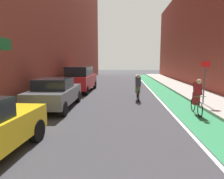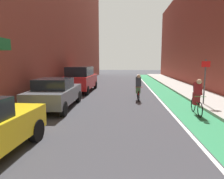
% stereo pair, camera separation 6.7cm
% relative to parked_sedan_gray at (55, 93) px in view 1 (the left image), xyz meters
% --- Properties ---
extents(ground_plane, '(87.06, 87.06, 0.00)m').
position_rel_parked_sedan_gray_xyz_m(ground_plane, '(3.17, 5.20, -0.78)').
color(ground_plane, '#38383D').
extents(bike_lane_paint, '(1.60, 39.57, 0.00)m').
position_rel_parked_sedan_gray_xyz_m(bike_lane_paint, '(6.58, 7.20, -0.78)').
color(bike_lane_paint, '#2D8451').
rests_on(bike_lane_paint, ground).
extents(lane_divider_stripe, '(0.12, 39.57, 0.00)m').
position_rel_parked_sedan_gray_xyz_m(lane_divider_stripe, '(5.68, 7.20, -0.78)').
color(lane_divider_stripe, white).
rests_on(lane_divider_stripe, ground).
extents(sidewalk_right, '(2.52, 39.57, 0.14)m').
position_rel_parked_sedan_gray_xyz_m(sidewalk_right, '(8.64, 7.20, -0.71)').
color(sidewalk_right, '#A8A59E').
rests_on(sidewalk_right, ground).
extents(building_facade_right, '(2.40, 35.57, 10.67)m').
position_rel_parked_sedan_gray_xyz_m(building_facade_right, '(11.11, 9.20, 4.55)').
color(building_facade_right, brown).
rests_on(building_facade_right, ground).
extents(parked_sedan_gray, '(1.99, 4.28, 1.53)m').
position_rel_parked_sedan_gray_xyz_m(parked_sedan_gray, '(0.00, 0.00, 0.00)').
color(parked_sedan_gray, '#595B60').
rests_on(parked_sedan_gray, ground).
extents(parked_suv_red, '(1.97, 4.70, 1.98)m').
position_rel_parked_sedan_gray_xyz_m(parked_suv_red, '(-0.00, 5.78, 0.23)').
color(parked_suv_red, red).
rests_on(parked_suv_red, ground).
extents(cyclist_mid, '(0.48, 1.72, 1.61)m').
position_rel_parked_sedan_gray_xyz_m(cyclist_mid, '(6.74, -0.72, 0.06)').
color(cyclist_mid, black).
rests_on(cyclist_mid, ground).
extents(cyclist_trailing, '(0.48, 1.69, 1.60)m').
position_rel_parked_sedan_gray_xyz_m(cyclist_trailing, '(4.33, 2.49, 0.02)').
color(cyclist_trailing, black).
rests_on(cyclist_trailing, ground).
extents(street_sign_post, '(0.44, 0.07, 2.34)m').
position_rel_parked_sedan_gray_xyz_m(street_sign_post, '(7.69, 0.96, 0.76)').
color(street_sign_post, '#4C4C51').
rests_on(street_sign_post, sidewalk_right).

